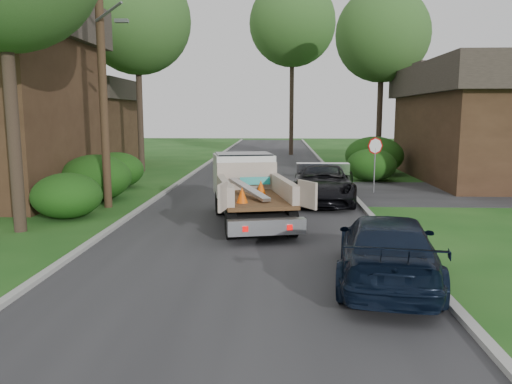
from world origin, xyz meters
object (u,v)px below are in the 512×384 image
object	(u,v)px
tree_center_far	(292,23)
tree_left_far	(137,20)
stop_sign	(375,153)
utility_pole	(102,67)
house_right	(506,120)
house_left_far	(77,120)
flatbed_truck	(248,185)
black_pickup	(323,183)
tree_right_far	(382,35)
navy_suv	(387,249)

from	to	relation	value
tree_center_far	tree_left_far	bearing A→B (deg)	-126.16
stop_sign	utility_pole	xyz separation A→B (m)	(-10.68, -4.02, 3.40)
house_right	tree_center_far	bearing A→B (deg)	124.51
house_left_far	tree_center_far	xyz separation A→B (m)	(15.50, 8.00, 7.93)
house_left_far	house_right	world-z (taller)	house_right
tree_left_far	flatbed_truck	bearing A→B (deg)	-61.85
stop_sign	flatbed_truck	size ratio (longest dim) A/B	0.42
stop_sign	tree_center_far	bearing A→B (deg)	98.66
black_pickup	utility_pole	bearing A→B (deg)	-163.11
house_left_far	house_right	distance (m)	27.68
black_pickup	tree_center_far	bearing A→B (deg)	97.80
tree_left_far	tree_center_far	size ratio (longest dim) A/B	0.84
stop_sign	tree_right_far	distance (m)	13.08
tree_center_far	stop_sign	bearing A→B (deg)	-81.34
house_right	tree_left_far	xyz separation A→B (m)	(-20.50, 3.00, 5.82)
tree_right_far	flatbed_truck	size ratio (longest dim) A/B	1.93
navy_suv	tree_left_far	bearing A→B (deg)	-52.89
navy_suv	flatbed_truck	bearing A→B (deg)	-53.20
black_pickup	navy_suv	world-z (taller)	black_pickup
navy_suv	black_pickup	bearing A→B (deg)	-78.07
tree_center_far	house_left_far	bearing A→B (deg)	-152.70
tree_left_far	tree_center_far	xyz separation A→B (m)	(9.50, 13.00, 2.00)
tree_right_far	black_pickup	xyz separation A→B (m)	(-4.78, -13.45, -7.73)
stop_sign	tree_right_far	size ratio (longest dim) A/B	0.22
navy_suv	utility_pole	bearing A→B (deg)	-33.92
tree_center_far	black_pickup	xyz separation A→B (m)	(0.72, -23.45, -10.23)
utility_pole	tree_right_far	xyz separation A→B (m)	(12.98, 15.02, 3.31)
stop_sign	tree_right_far	world-z (taller)	tree_right_far
stop_sign	black_pickup	distance (m)	3.63
utility_pole	black_pickup	size ratio (longest dim) A/B	1.86
stop_sign	tree_left_far	bearing A→B (deg)	147.79
utility_pole	house_left_far	size ratio (longest dim) A/B	1.32
utility_pole	navy_suv	distance (m)	12.69
utility_pole	tree_right_far	world-z (taller)	tree_right_far
flatbed_truck	navy_suv	world-z (taller)	flatbed_truck
utility_pole	tree_left_far	bearing A→B (deg)	99.54
utility_pole	navy_suv	world-z (taller)	utility_pole
house_right	flatbed_truck	world-z (taller)	house_right
house_left_far	tree_left_far	distance (m)	9.81
house_left_far	black_pickup	bearing A→B (deg)	-43.60
black_pickup	tree_left_far	bearing A→B (deg)	140.42
tree_right_far	tree_center_far	size ratio (longest dim) A/B	0.79
tree_center_far	navy_suv	size ratio (longest dim) A/B	3.00
tree_right_far	black_pickup	distance (m)	16.23
house_left_far	tree_center_far	size ratio (longest dim) A/B	0.52
tree_left_far	flatbed_truck	xyz separation A→B (m)	(7.41, -13.85, -7.82)
stop_sign	house_left_far	bearing A→B (deg)	145.19
utility_pole	house_left_far	bearing A→B (deg)	115.23
black_pickup	navy_suv	xyz separation A→B (m)	(0.48, -9.67, -0.04)
navy_suv	stop_sign	bearing A→B (deg)	-90.26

